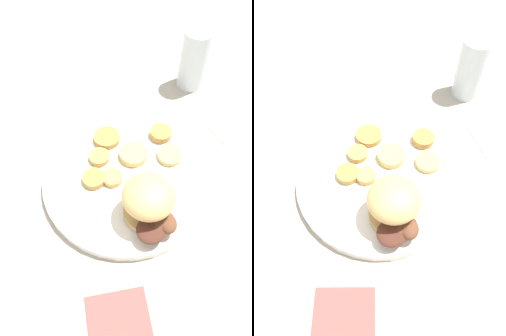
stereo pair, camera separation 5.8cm
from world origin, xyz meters
The scene contains 12 objects.
ground_plane centered at (0.00, 0.00, 0.00)m, with size 4.00×4.00×0.00m, color #B2A899.
dinner_plate centered at (0.00, 0.00, 0.01)m, with size 0.31×0.31×0.02m.
sandwich centered at (0.05, -0.08, 0.06)m, with size 0.09×0.13×0.08m.
potato_round_0 centered at (-0.06, -0.02, 0.03)m, with size 0.04×0.04×0.01m, color #BC8942.
potato_round_1 centered at (0.06, 0.10, 0.03)m, with size 0.04×0.04×0.01m, color #BC8942.
potato_round_2 centered at (-0.02, -0.01, 0.03)m, with size 0.04×0.04×0.01m, color tan.
potato_round_3 centered at (-0.04, 0.08, 0.03)m, with size 0.05×0.05×0.01m, color #BC8942.
potato_round_4 centered at (0.01, 0.05, 0.03)m, with size 0.05×0.05×0.01m, color #DBB766.
potato_round_5 centered at (0.08, 0.05, 0.03)m, with size 0.05×0.05×0.01m, color #DBB766.
potato_round_6 centered at (-0.05, 0.03, 0.03)m, with size 0.04×0.04×0.01m, color tan.
fork centered at (0.16, 0.17, 0.00)m, with size 0.10×0.13×0.00m.
drinking_glass centered at (0.13, 0.28, 0.07)m, with size 0.06×0.06×0.14m.
Camera 2 is at (0.08, -0.32, 0.53)m, focal length 35.00 mm.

